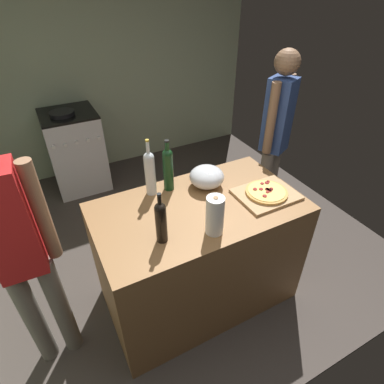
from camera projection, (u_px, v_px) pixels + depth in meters
ground_plane at (158, 228)px, 3.25m from camera, size 3.83×3.66×0.02m
kitchen_wall_rear at (98, 62)px, 3.63m from camera, size 3.83×0.10×2.60m
counter at (198, 254)px, 2.32m from camera, size 1.39×0.79×0.91m
cutting_board at (266, 194)px, 2.15m from camera, size 0.40×0.32×0.02m
pizza at (266, 192)px, 2.14m from camera, size 0.29×0.29×0.03m
mixing_bowl at (207, 177)px, 2.21m from camera, size 0.25×0.25×0.15m
paper_towel_roll at (215, 215)px, 1.79m from camera, size 0.11×0.11×0.25m
wine_bottle_green at (168, 168)px, 2.13m from camera, size 0.07×0.07×0.38m
wine_bottle_amber at (161, 221)px, 1.72m from camera, size 0.07×0.07×0.33m
wine_bottle_dark at (150, 171)px, 2.08m from camera, size 0.07×0.07×0.41m
stove at (76, 150)px, 3.63m from camera, size 0.58×0.62×0.96m
person_in_stripes at (18, 249)px, 1.64m from camera, size 0.40×0.21×1.69m
person_in_red at (275, 136)px, 2.78m from camera, size 0.34×0.27×1.69m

